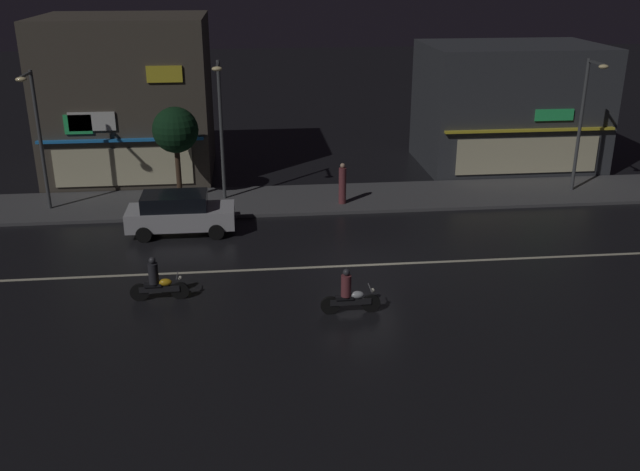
{
  "coord_description": "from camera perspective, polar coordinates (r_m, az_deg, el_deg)",
  "views": [
    {
      "loc": [
        -4.07,
        -23.28,
        10.33
      ],
      "look_at": [
        -1.48,
        0.98,
        0.85
      ],
      "focal_mm": 39.6,
      "sensor_mm": 36.0,
      "label": 1
    }
  ],
  "objects": [
    {
      "name": "ground_plane",
      "position": [
        25.79,
        3.5,
        -2.42
      ],
      "size": [
        140.0,
        140.0,
        0.0
      ],
      "primitive_type": "plane",
      "color": "black"
    },
    {
      "name": "storefront_center_block",
      "position": [
        37.56,
        -15.17,
        10.73
      ],
      "size": [
        8.03,
        7.28,
        7.92
      ],
      "color": "#4C443A",
      "rests_on": "ground"
    },
    {
      "name": "motorcycle_lead",
      "position": [
        23.52,
        -13.02,
        -3.7
      ],
      "size": [
        1.9,
        0.6,
        1.52
      ],
      "rotation": [
        0.0,
        0.0,
        3.14
      ],
      "color": "black",
      "rests_on": "ground"
    },
    {
      "name": "sidewalk_far",
      "position": [
        32.84,
        1.33,
        3.02
      ],
      "size": [
        32.93,
        4.13,
        0.14
      ],
      "primitive_type": "cube",
      "color": "#4C4C4F",
      "rests_on": "ground"
    },
    {
      "name": "streetlamp_mid",
      "position": [
        31.76,
        -8.04,
        9.32
      ],
      "size": [
        0.44,
        1.64,
        6.25
      ],
      "color": "#47494C",
      "rests_on": "sidewalk_far"
    },
    {
      "name": "traffic_cone",
      "position": [
        30.36,
        -12.98,
        1.33
      ],
      "size": [
        0.36,
        0.36,
        0.55
      ],
      "primitive_type": "cone",
      "color": "orange",
      "rests_on": "ground"
    },
    {
      "name": "lane_divider_stripe",
      "position": [
        25.79,
        3.5,
        -2.41
      ],
      "size": [
        31.28,
        0.16,
        0.01
      ],
      "primitive_type": "cube",
      "color": "beige",
      "rests_on": "ground"
    },
    {
      "name": "storefront_left_block",
      "position": [
        39.41,
        14.98,
        10.08
      ],
      "size": [
        9.08,
        6.49,
        6.39
      ],
      "color": "#383A3F",
      "rests_on": "ground"
    },
    {
      "name": "streetlamp_east",
      "position": [
        34.88,
        20.57,
        9.17
      ],
      "size": [
        0.44,
        1.64,
        6.16
      ],
      "color": "#47494C",
      "rests_on": "sidewalk_far"
    },
    {
      "name": "parked_car_near_kerb",
      "position": [
        29.08,
        -11.3,
        1.82
      ],
      "size": [
        4.3,
        1.98,
        1.67
      ],
      "rotation": [
        0.0,
        0.0,
        3.14
      ],
      "color": "silver",
      "rests_on": "ground"
    },
    {
      "name": "streetlamp_west",
      "position": [
        32.35,
        -21.9,
        8.02
      ],
      "size": [
        0.44,
        1.64,
        6.04
      ],
      "color": "#47494C",
      "rests_on": "sidewalk_far"
    },
    {
      "name": "pedestrian_on_sidewalk",
      "position": [
        31.69,
        1.83,
        4.13
      ],
      "size": [
        0.34,
        0.34,
        1.87
      ],
      "rotation": [
        0.0,
        0.0,
        0.01
      ],
      "color": "brown",
      "rests_on": "sidewalk_far"
    },
    {
      "name": "street_tree",
      "position": [
        32.19,
        -11.61,
        8.3
      ],
      "size": [
        2.04,
        2.04,
        4.27
      ],
      "color": "#473323",
      "rests_on": "sidewalk_far"
    },
    {
      "name": "motorcycle_following",
      "position": [
        22.1,
        2.37,
        -4.81
      ],
      "size": [
        1.9,
        0.6,
        1.52
      ],
      "rotation": [
        0.0,
        0.0,
        3.24
      ],
      "color": "black",
      "rests_on": "ground"
    }
  ]
}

